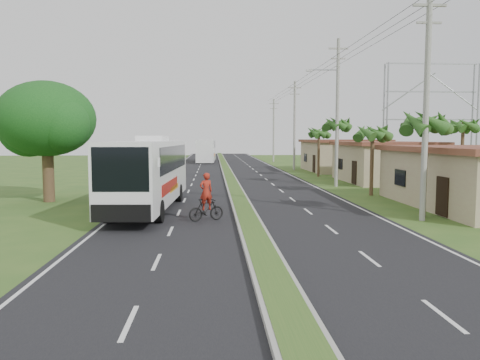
{
  "coord_description": "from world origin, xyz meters",
  "views": [
    {
      "loc": [
        -1.67,
        -19.93,
        4.01
      ],
      "look_at": [
        -0.24,
        4.56,
        1.8
      ],
      "focal_mm": 35.0,
      "sensor_mm": 36.0,
      "label": 1
    }
  ],
  "objects": [
    {
      "name": "lane_edge_right",
      "position": [
        6.7,
        20.0,
        0.0
      ],
      "size": [
        0.12,
        160.0,
        0.01
      ],
      "primitive_type": "cube",
      "color": "silver",
      "rests_on": "ground"
    },
    {
      "name": "shop_mid",
      "position": [
        14.0,
        22.0,
        1.86
      ],
      "size": [
        7.6,
        10.6,
        3.67
      ],
      "color": "tan",
      "rests_on": "ground"
    },
    {
      "name": "motorcyclist",
      "position": [
        -2.0,
        2.46,
        0.85
      ],
      "size": [
        1.83,
        1.17,
        2.35
      ],
      "rotation": [
        0.0,
        0.0,
        0.41
      ],
      "color": "black",
      "rests_on": "ground"
    },
    {
      "name": "billboard_lattice",
      "position": [
        22.0,
        30.0,
        6.82
      ],
      "size": [
        10.18,
        1.18,
        12.07
      ],
      "color": "gray",
      "rests_on": "ground"
    },
    {
      "name": "palm_verge_a",
      "position": [
        9.0,
        3.0,
        4.74
      ],
      "size": [
        2.4,
        2.4,
        5.45
      ],
      "color": "#473321",
      "rests_on": "ground"
    },
    {
      "name": "utility_pole_d",
      "position": [
        8.5,
        58.0,
        5.42
      ],
      "size": [
        1.6,
        0.28,
        10.5
      ],
      "color": "gray",
      "rests_on": "ground"
    },
    {
      "name": "utility_pole_a",
      "position": [
        8.5,
        2.0,
        5.67
      ],
      "size": [
        1.6,
        0.28,
        11.0
      ],
      "color": "gray",
      "rests_on": "ground"
    },
    {
      "name": "shop_far",
      "position": [
        14.0,
        36.0,
        1.93
      ],
      "size": [
        8.6,
        11.6,
        3.82
      ],
      "color": "tan",
      "rests_on": "ground"
    },
    {
      "name": "palm_verge_c",
      "position": [
        8.8,
        19.0,
        5.12
      ],
      "size": [
        2.4,
        2.4,
        5.85
      ],
      "color": "#473321",
      "rests_on": "ground"
    },
    {
      "name": "utility_pole_b",
      "position": [
        8.47,
        18.0,
        6.26
      ],
      "size": [
        3.2,
        0.28,
        12.0
      ],
      "color": "gray",
      "rests_on": "ground"
    },
    {
      "name": "coach_bus_main",
      "position": [
        -5.2,
        6.23,
        2.28
      ],
      "size": [
        3.32,
        12.92,
        4.14
      ],
      "rotation": [
        0.0,
        0.0,
        -0.05
      ],
      "color": "white",
      "rests_on": "ground"
    },
    {
      "name": "road_asphalt",
      "position": [
        0.0,
        20.0,
        0.01
      ],
      "size": [
        14.0,
        160.0,
        0.02
      ],
      "primitive_type": "cube",
      "color": "black",
      "rests_on": "ground"
    },
    {
      "name": "median_strip",
      "position": [
        0.0,
        20.0,
        0.1
      ],
      "size": [
        1.2,
        160.0,
        0.18
      ],
      "color": "gray",
      "rests_on": "ground"
    },
    {
      "name": "palm_verge_d",
      "position": [
        9.3,
        28.0,
        4.55
      ],
      "size": [
        2.4,
        2.4,
        5.25
      ],
      "color": "#473321",
      "rests_on": "ground"
    },
    {
      "name": "lane_edge_left",
      "position": [
        -6.7,
        20.0,
        0.0
      ],
      "size": [
        0.12,
        160.0,
        0.01
      ],
      "primitive_type": "cube",
      "color": "silver",
      "rests_on": "ground"
    },
    {
      "name": "palm_verge_b",
      "position": [
        9.4,
        12.0,
        4.36
      ],
      "size": [
        2.4,
        2.4,
        5.05
      ],
      "color": "#473321",
      "rests_on": "ground"
    },
    {
      "name": "palm_behind_shop",
      "position": [
        17.5,
        15.0,
        4.93
      ],
      "size": [
        2.4,
        2.4,
        5.65
      ],
      "color": "#473321",
      "rests_on": "ground"
    },
    {
      "name": "coach_bus_far",
      "position": [
        -2.73,
        58.18,
        2.09
      ],
      "size": [
        3.14,
        12.75,
        3.69
      ],
      "rotation": [
        0.0,
        0.0,
        -0.03
      ],
      "color": "white",
      "rests_on": "ground"
    },
    {
      "name": "shade_tree",
      "position": [
        -12.11,
        10.02,
        5.03
      ],
      "size": [
        6.3,
        6.0,
        7.54
      ],
      "color": "#473321",
      "rests_on": "ground"
    },
    {
      "name": "ground",
      "position": [
        0.0,
        0.0,
        0.0
      ],
      "size": [
        180.0,
        180.0,
        0.0
      ],
      "primitive_type": "plane",
      "color": "#31541F",
      "rests_on": "ground"
    },
    {
      "name": "utility_pole_c",
      "position": [
        8.5,
        38.0,
        5.67
      ],
      "size": [
        1.6,
        0.28,
        11.0
      ],
      "color": "gray",
      "rests_on": "ground"
    }
  ]
}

